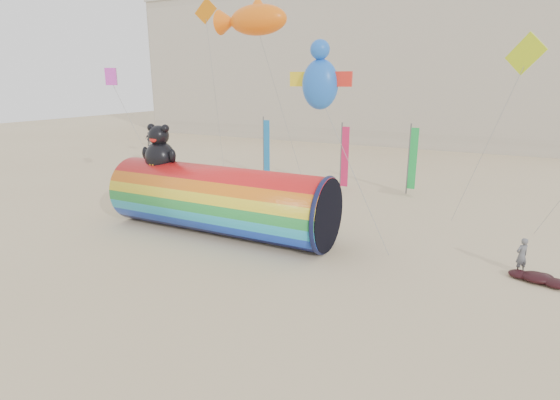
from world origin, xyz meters
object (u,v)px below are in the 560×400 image
at_px(hotel_building, 344,66).
at_px(kite_handler, 522,255).
at_px(fabric_bundle, 542,279).
at_px(windsock_assembly, 219,198).

bearing_deg(hotel_building, kite_handler, -61.23).
relative_size(hotel_building, fabric_bundle, 23.06).
height_order(hotel_building, fabric_bundle, hotel_building).
distance_m(windsock_assembly, fabric_bundle, 15.67).
distance_m(hotel_building, fabric_bundle, 50.61).
xyz_separation_m(hotel_building, kite_handler, (23.37, -42.56, -9.51)).
height_order(kite_handler, fabric_bundle, kite_handler).
relative_size(windsock_assembly, kite_handler, 8.01).
distance_m(kite_handler, fabric_bundle, 1.25).
height_order(windsock_assembly, fabric_bundle, windsock_assembly).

